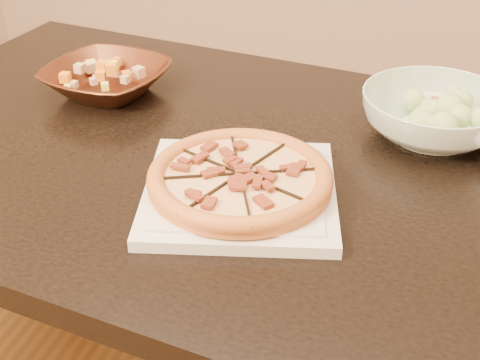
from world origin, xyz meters
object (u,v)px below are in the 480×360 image
Objects in this scene: bronze_bowl at (107,80)px; salad_bowl at (434,115)px; dining_table at (208,205)px; pizza at (240,178)px; plate at (240,191)px.

salad_bowl reaches higher than bronze_bowl.
pizza is (0.10, -0.12, 0.15)m from dining_table.
bronze_bowl is 0.61m from salad_bowl.
dining_table is 5.50× the size of salad_bowl.
plate is 1.25× the size of pizza.
pizza reaches higher than plate.
plate is (0.10, -0.12, 0.12)m from dining_table.
dining_table is 0.20m from plate.
salad_bowl is (0.61, 0.01, 0.01)m from bronze_bowl.
plate is 1.37× the size of salad_bowl.
dining_table is 0.32m from bronze_bowl.
bronze_bowl is (-0.25, 0.14, 0.14)m from dining_table.
plate is at bearing -37.20° from bronze_bowl.
dining_table is 6.05× the size of bronze_bowl.
plate is 0.02m from pizza.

